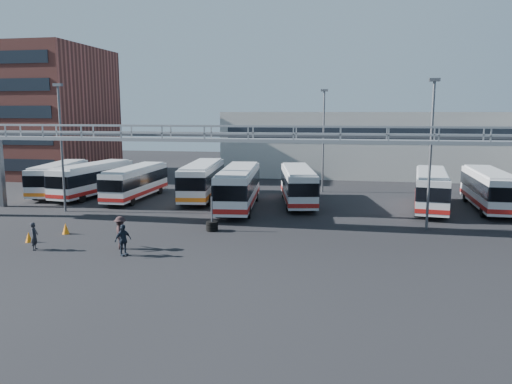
% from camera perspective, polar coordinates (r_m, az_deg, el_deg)
% --- Properties ---
extents(ground, '(140.00, 140.00, 0.00)m').
position_cam_1_polar(ground, '(30.10, -2.47, -6.28)').
color(ground, black).
rests_on(ground, ground).
extents(gantry, '(51.40, 5.15, 7.10)m').
position_cam_1_polar(gantry, '(34.85, -0.33, 5.03)').
color(gantry, gray).
rests_on(gantry, ground).
extents(apartment_building, '(18.00, 15.00, 16.00)m').
position_cam_1_polar(apartment_building, '(71.03, -24.49, 8.32)').
color(apartment_building, brown).
rests_on(apartment_building, ground).
extents(warehouse, '(42.00, 14.00, 8.00)m').
position_cam_1_polar(warehouse, '(66.59, 15.35, 5.37)').
color(warehouse, '#9E9E99').
rests_on(warehouse, ground).
extents(light_pole_left, '(0.70, 0.35, 10.21)m').
position_cam_1_polar(light_pole_left, '(42.80, -21.37, 5.47)').
color(light_pole_left, '#4C4F54').
rests_on(light_pole_left, ground).
extents(light_pole_mid, '(0.70, 0.35, 10.21)m').
position_cam_1_polar(light_pole_mid, '(35.73, 19.36, 4.98)').
color(light_pole_mid, '#4C4F54').
rests_on(light_pole_mid, ground).
extents(light_pole_back, '(0.70, 0.35, 10.21)m').
position_cam_1_polar(light_pole_back, '(50.37, 7.72, 6.47)').
color(light_pole_back, '#4C4F54').
rests_on(light_pole_back, ground).
extents(bus_0, '(3.99, 10.31, 3.06)m').
position_cam_1_polar(bus_0, '(52.39, -21.59, 1.57)').
color(bus_0, silver).
rests_on(bus_0, ground).
extents(bus_1, '(3.63, 10.64, 3.17)m').
position_cam_1_polar(bus_1, '(49.97, -18.12, 1.50)').
color(bus_1, silver).
rests_on(bus_1, ground).
extents(bus_2, '(2.37, 10.07, 3.05)m').
position_cam_1_polar(bus_2, '(47.29, -13.58, 1.21)').
color(bus_2, silver).
rests_on(bus_2, ground).
extents(bus_3, '(3.77, 11.23, 3.34)m').
position_cam_1_polar(bus_3, '(46.48, -6.15, 1.48)').
color(bus_3, silver).
rests_on(bus_3, ground).
extents(bus_4, '(3.81, 11.60, 3.46)m').
position_cam_1_polar(bus_4, '(41.37, -2.00, 0.67)').
color(bus_4, silver).
rests_on(bus_4, ground).
extents(bus_5, '(4.36, 10.78, 3.19)m').
position_cam_1_polar(bus_5, '(43.71, 4.82, 0.90)').
color(bus_5, silver).
rests_on(bus_5, ground).
extents(bus_7, '(3.73, 10.79, 3.21)m').
position_cam_1_polar(bus_7, '(43.52, 19.38, 0.39)').
color(bus_7, silver).
rests_on(bus_7, ground).
extents(bus_8, '(2.71, 10.72, 3.24)m').
position_cam_1_polar(bus_8, '(45.37, 25.05, 0.41)').
color(bus_8, silver).
rests_on(bus_8, ground).
extents(pedestrian_a, '(0.55, 0.69, 1.65)m').
position_cam_1_polar(pedestrian_a, '(31.98, -24.01, -4.63)').
color(pedestrian_a, black).
rests_on(pedestrian_a, ground).
extents(pedestrian_c, '(1.24, 1.46, 1.96)m').
position_cam_1_polar(pedestrian_c, '(30.47, -15.21, -4.51)').
color(pedestrian_c, '#2C1D1F').
rests_on(pedestrian_c, ground).
extents(pedestrian_d, '(0.90, 1.13, 1.79)m').
position_cam_1_polar(pedestrian_d, '(29.04, -14.96, -5.33)').
color(pedestrian_d, '#1A232F').
rests_on(pedestrian_d, ground).
extents(cone_left, '(0.50, 0.50, 0.74)m').
position_cam_1_polar(cone_left, '(35.41, -20.92, -3.92)').
color(cone_left, orange).
rests_on(cone_left, ground).
extents(cone_right, '(0.43, 0.43, 0.66)m').
position_cam_1_polar(cone_right, '(34.11, -24.54, -4.70)').
color(cone_right, orange).
rests_on(cone_right, ground).
extents(tire_stack, '(0.82, 0.82, 2.35)m').
position_cam_1_polar(tire_stack, '(34.07, -5.05, -3.79)').
color(tire_stack, black).
rests_on(tire_stack, ground).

